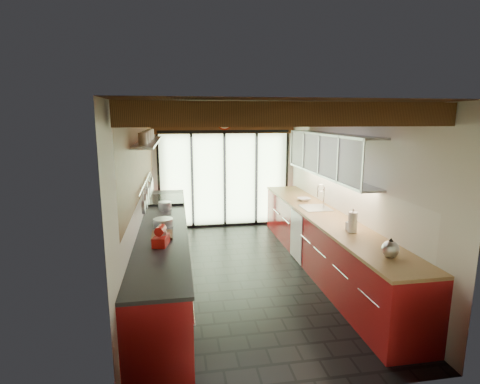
{
  "coord_description": "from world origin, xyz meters",
  "views": [
    {
      "loc": [
        -1.05,
        -5.53,
        2.45
      ],
      "look_at": [
        -0.04,
        0.4,
        1.25
      ],
      "focal_mm": 28.0,
      "sensor_mm": 36.0,
      "label": 1
    }
  ],
  "objects_px": {
    "stand_mixer": "(161,237)",
    "paper_towel": "(353,222)",
    "bowl": "(304,199)",
    "kettle": "(390,248)",
    "soap_bottle": "(349,224)"
  },
  "relations": [
    {
      "from": "stand_mixer",
      "to": "soap_bottle",
      "type": "bearing_deg",
      "value": 4.35
    },
    {
      "from": "soap_bottle",
      "to": "paper_towel",
      "type": "bearing_deg",
      "value": -90.0
    },
    {
      "from": "paper_towel",
      "to": "kettle",
      "type": "bearing_deg",
      "value": -90.0
    },
    {
      "from": "paper_towel",
      "to": "soap_bottle",
      "type": "xyz_separation_m",
      "value": [
        0.0,
        0.1,
        -0.05
      ]
    },
    {
      "from": "stand_mixer",
      "to": "soap_bottle",
      "type": "distance_m",
      "value": 2.55
    },
    {
      "from": "stand_mixer",
      "to": "paper_towel",
      "type": "height_order",
      "value": "paper_towel"
    },
    {
      "from": "bowl",
      "to": "kettle",
      "type": "bearing_deg",
      "value": -90.0
    },
    {
      "from": "paper_towel",
      "to": "soap_bottle",
      "type": "distance_m",
      "value": 0.11
    },
    {
      "from": "kettle",
      "to": "bowl",
      "type": "height_order",
      "value": "kettle"
    },
    {
      "from": "kettle",
      "to": "paper_towel",
      "type": "relative_size",
      "value": 0.74
    },
    {
      "from": "paper_towel",
      "to": "bowl",
      "type": "relative_size",
      "value": 1.38
    },
    {
      "from": "kettle",
      "to": "bowl",
      "type": "distance_m",
      "value": 2.89
    },
    {
      "from": "soap_bottle",
      "to": "bowl",
      "type": "bearing_deg",
      "value": 90.0
    },
    {
      "from": "stand_mixer",
      "to": "bowl",
      "type": "bearing_deg",
      "value": 39.01
    },
    {
      "from": "paper_towel",
      "to": "bowl",
      "type": "distance_m",
      "value": 1.97
    }
  ]
}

